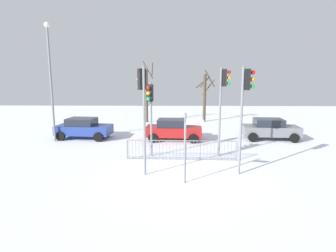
{
  "coord_description": "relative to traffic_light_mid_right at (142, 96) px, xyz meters",
  "views": [
    {
      "loc": [
        -0.42,
        -11.99,
        4.35
      ],
      "look_at": [
        -0.73,
        2.96,
        1.69
      ],
      "focal_mm": 29.69,
      "sensor_mm": 36.0,
      "label": 1
    }
  ],
  "objects": [
    {
      "name": "ground_plane",
      "position": [
        1.78,
        -0.05,
        -3.51
      ],
      "size": [
        60.0,
        60.0,
        0.0
      ],
      "primitive_type": "plane",
      "color": "white"
    },
    {
      "name": "traffic_light_mid_right",
      "position": [
        0.0,
        0.0,
        0.0
      ],
      "size": [
        0.44,
        0.49,
        4.8
      ],
      "rotation": [
        0.0,
        0.0,
        0.62
      ],
      "color": "slate",
      "rests_on": "ground"
    },
    {
      "name": "traffic_light_rear_right",
      "position": [
        0.1,
        2.74,
        -0.54
      ],
      "size": [
        0.36,
        0.56,
        4.05
      ],
      "rotation": [
        0.0,
        0.0,
        2.89
      ],
      "color": "slate",
      "rests_on": "ground"
    },
    {
      "name": "traffic_light_rear_left",
      "position": [
        4.47,
        0.07,
        -0.01
      ],
      "size": [
        0.57,
        0.33,
        4.79
      ],
      "rotation": [
        0.0,
        0.0,
        4.77
      ],
      "color": "slate",
      "rests_on": "ground"
    },
    {
      "name": "traffic_light_foreground_right",
      "position": [
        4.0,
        2.9,
        0.04
      ],
      "size": [
        0.57,
        0.32,
        4.85
      ],
      "rotation": [
        0.0,
        0.0,
        4.69
      ],
      "color": "slate",
      "rests_on": "ground"
    },
    {
      "name": "direction_sign_post",
      "position": [
        1.9,
        -1.05,
        -1.87
      ],
      "size": [
        0.77,
        0.24,
        2.92
      ],
      "rotation": [
        0.0,
        0.0,
        -0.25
      ],
      "color": "slate",
      "rests_on": "ground"
    },
    {
      "name": "pedestrian_guard_railing",
      "position": [
        1.78,
        2.15,
        -2.96
      ],
      "size": [
        5.82,
        0.22,
        1.07
      ],
      "rotation": [
        0.0,
        0.0,
        -0.03
      ],
      "color": "slate",
      "rests_on": "ground"
    },
    {
      "name": "car_grey_near",
      "position": [
        8.1,
        7.17,
        -2.74
      ],
      "size": [
        3.92,
        2.16,
        1.47
      ],
      "rotation": [
        0.0,
        0.0,
        -0.07
      ],
      "color": "slate",
      "rests_on": "ground"
    },
    {
      "name": "car_blue_mid",
      "position": [
        -5.05,
        7.24,
        -2.74
      ],
      "size": [
        3.94,
        2.22,
        1.47
      ],
      "rotation": [
        0.0,
        0.0,
        -0.09
      ],
      "color": "navy",
      "rests_on": "ground"
    },
    {
      "name": "car_red_far",
      "position": [
        1.33,
        6.84,
        -2.74
      ],
      "size": [
        3.89,
        2.11,
        1.47
      ],
      "rotation": [
        0.0,
        0.0,
        -0.06
      ],
      "color": "maroon",
      "rests_on": "ground"
    },
    {
      "name": "street_lamp",
      "position": [
        -6.74,
        6.31,
        1.17
      ],
      "size": [
        0.36,
        0.36,
        7.79
      ],
      "color": "slate",
      "rests_on": "ground"
    },
    {
      "name": "bare_tree_left",
      "position": [
        4.39,
        15.1,
        -0.98
      ],
      "size": [
        1.85,
        1.93,
        4.98
      ],
      "color": "#473828",
      "rests_on": "ground"
    },
    {
      "name": "bare_tree_centre",
      "position": [
        -1.23,
        14.65,
        -0.78
      ],
      "size": [
        1.56,
        1.55,
        5.76
      ],
      "color": "#473828",
      "rests_on": "ground"
    }
  ]
}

